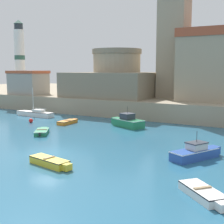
% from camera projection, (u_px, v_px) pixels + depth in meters
% --- Properties ---
extents(ground_plane, '(200.00, 200.00, 0.00)m').
position_uv_depth(ground_plane, '(47.00, 153.00, 26.96)').
color(ground_plane, '#28607F').
extents(quay_seawall, '(120.00, 40.00, 2.59)m').
position_uv_depth(quay_seawall, '(182.00, 100.00, 60.87)').
color(quay_seawall, gray).
rests_on(quay_seawall, ground).
extents(dinghy_orange_0, '(1.30, 3.52, 0.54)m').
position_uv_depth(dinghy_orange_0, '(68.00, 122.00, 41.25)').
color(dinghy_orange_0, orange).
rests_on(dinghy_orange_0, ground).
extents(dinghy_white_1, '(3.39, 3.26, 0.60)m').
position_uv_depth(dinghy_white_1, '(204.00, 193.00, 17.40)').
color(dinghy_white_1, white).
rests_on(dinghy_white_1, ground).
extents(motorboat_blue_2, '(3.25, 4.88, 2.26)m').
position_uv_depth(motorboat_blue_2, '(196.00, 152.00, 25.07)').
color(motorboat_blue_2, '#284C9E').
rests_on(motorboat_blue_2, ground).
extents(motorboat_green_3, '(5.07, 3.32, 2.61)m').
position_uv_depth(motorboat_green_3, '(127.00, 122.00, 39.01)').
color(motorboat_green_3, '#237A4C').
rests_on(motorboat_green_3, ground).
extents(dinghy_green_4, '(2.78, 3.46, 0.56)m').
position_uv_depth(dinghy_green_4, '(42.00, 131.00, 34.76)').
color(dinghy_green_4, '#237A4C').
rests_on(dinghy_green_4, ground).
extents(dinghy_yellow_5, '(4.18, 1.75, 0.64)m').
position_uv_depth(dinghy_yellow_5, '(50.00, 162.00, 23.26)').
color(dinghy_yellow_5, yellow).
rests_on(dinghy_yellow_5, ground).
extents(sailboat_white_7, '(6.87, 1.50, 4.44)m').
position_uv_depth(sailboat_white_7, '(35.00, 113.00, 47.68)').
color(sailboat_white_7, white).
rests_on(sailboat_white_7, ground).
extents(mooring_buoy, '(0.56, 0.56, 0.56)m').
position_uv_depth(mooring_buoy, '(31.00, 121.00, 42.09)').
color(mooring_buoy, red).
rests_on(mooring_buoy, ground).
extents(church, '(13.57, 16.99, 17.71)m').
position_uv_depth(church, '(209.00, 60.00, 49.05)').
color(church, gray).
rests_on(church, quay_seawall).
extents(fortress, '(14.53, 14.53, 7.96)m').
position_uv_depth(fortress, '(117.00, 80.00, 53.78)').
color(fortress, gray).
rests_on(fortress, quay_seawall).
extents(lighthouse, '(2.14, 2.14, 14.79)m').
position_uv_depth(lighthouse, '(20.00, 57.00, 65.82)').
color(lighthouse, silver).
rests_on(lighthouse, quay_seawall).
extents(harbor_shed_near_wharf, '(6.60, 4.82, 4.32)m').
position_uv_depth(harbor_shed_near_wharf, '(28.00, 82.00, 57.51)').
color(harbor_shed_near_wharf, gray).
rests_on(harbor_shed_near_wharf, quay_seawall).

